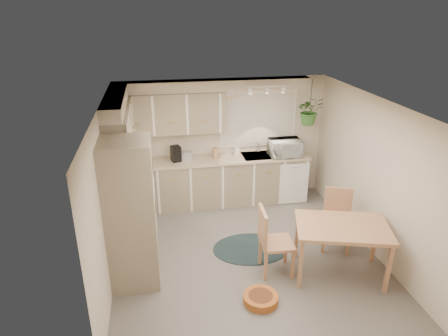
{
  "coord_description": "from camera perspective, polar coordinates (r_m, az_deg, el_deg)",
  "views": [
    {
      "loc": [
        -1.26,
        -5.2,
        3.67
      ],
      "look_at": [
        -0.25,
        0.55,
        1.25
      ],
      "focal_mm": 32.0,
      "sensor_mm": 36.0,
      "label": 1
    }
  ],
  "objects": [
    {
      "name": "upper_cab_left",
      "position": [
        6.49,
        -14.63,
        5.23
      ],
      "size": [
        0.35,
        2.0,
        0.75
      ],
      "primitive_type": "cube",
      "color": "gray",
      "rests_on": "wall_left"
    },
    {
      "name": "toaster",
      "position": [
        7.52,
        -5.66,
        1.72
      ],
      "size": [
        0.29,
        0.19,
        0.16
      ],
      "primitive_type": "cube",
      "rotation": [
        0.0,
        0.0,
        -0.15
      ],
      "color": "#B2B5BA",
      "rests_on": "counter_back"
    },
    {
      "name": "soffit_left",
      "position": [
        6.38,
        -15.27,
        9.28
      ],
      "size": [
        0.3,
        2.0,
        0.2
      ],
      "primitive_type": "cube",
      "color": "beige",
      "rests_on": "wall_left"
    },
    {
      "name": "track_light_bar",
      "position": [
        7.16,
        6.2,
        11.55
      ],
      "size": [
        0.8,
        0.04,
        0.04
      ],
      "primitive_type": "cube",
      "color": "silver",
      "rests_on": "ceiling"
    },
    {
      "name": "hanging_plant",
      "position": [
        7.71,
        12.12,
        7.59
      ],
      "size": [
        0.52,
        0.57,
        0.41
      ],
      "primitive_type": "imported",
      "rotation": [
        0.0,
        0.0,
        -0.09
      ],
      "color": "#336829",
      "rests_on": "ceiling"
    },
    {
      "name": "chair_left",
      "position": [
        5.86,
        7.57,
        -10.32
      ],
      "size": [
        0.51,
        0.51,
        1.03
      ],
      "primitive_type": "cube",
      "rotation": [
        0.0,
        0.0,
        -1.63
      ],
      "color": "tan",
      "rests_on": "floor"
    },
    {
      "name": "base_cab_back",
      "position": [
        7.78,
        -1.27,
        -2.0
      ],
      "size": [
        3.6,
        0.6,
        0.9
      ],
      "primitive_type": "cube",
      "color": "gray",
      "rests_on": "floor"
    },
    {
      "name": "counter_left",
      "position": [
        6.68,
        -12.8,
        -2.43
      ],
      "size": [
        0.64,
        1.89,
        0.04
      ],
      "primitive_type": "cube",
      "color": "beige",
      "rests_on": "base_cab_left"
    },
    {
      "name": "coffee_maker",
      "position": [
        7.47,
        -6.9,
        2.04
      ],
      "size": [
        0.21,
        0.23,
        0.29
      ],
      "primitive_type": "cube",
      "rotation": [
        0.0,
        0.0,
        0.26
      ],
      "color": "black",
      "rests_on": "counter_back"
    },
    {
      "name": "knife_block",
      "position": [
        7.6,
        -1.27,
        2.21
      ],
      "size": [
        0.1,
        0.1,
        0.2
      ],
      "primitive_type": "cube",
      "rotation": [
        0.0,
        0.0,
        0.16
      ],
      "color": "tan",
      "rests_on": "counter_back"
    },
    {
      "name": "wall_clock",
      "position": [
        7.56,
        0.96,
        11.09
      ],
      "size": [
        0.3,
        0.03,
        0.3
      ],
      "primitive_type": "cylinder",
      "rotation": [
        1.57,
        0.0,
        0.0
      ],
      "color": "gold",
      "rests_on": "wall_back"
    },
    {
      "name": "chair_back",
      "position": [
        6.6,
        15.85,
        -7.3
      ],
      "size": [
        0.59,
        0.59,
        0.97
      ],
      "primitive_type": "cube",
      "rotation": [
        0.0,
        0.0,
        2.76
      ],
      "color": "tan",
      "rests_on": "floor"
    },
    {
      "name": "soffit_back",
      "position": [
        7.36,
        -1.58,
        11.73
      ],
      "size": [
        3.6,
        0.3,
        0.2
      ],
      "primitive_type": "cube",
      "color": "beige",
      "rests_on": "wall_back"
    },
    {
      "name": "floor",
      "position": [
        6.49,
        3.05,
        -12.01
      ],
      "size": [
        4.2,
        4.2,
        0.0
      ],
      "primitive_type": "plane",
      "color": "#5F5A54",
      "rests_on": "ground"
    },
    {
      "name": "wall_back",
      "position": [
        7.81,
        -0.21,
        4.03
      ],
      "size": [
        4.0,
        0.04,
        2.4
      ],
      "primitive_type": "cube",
      "color": "beige",
      "rests_on": "floor"
    },
    {
      "name": "cooktop",
      "position": [
        6.15,
        -12.89,
        -4.43
      ],
      "size": [
        0.52,
        0.58,
        0.02
      ],
      "primitive_type": "cube",
      "color": "silver",
      "rests_on": "counter_left"
    },
    {
      "name": "braided_rug",
      "position": [
        6.58,
        3.81,
        -11.41
      ],
      "size": [
        1.29,
        1.01,
        0.01
      ],
      "primitive_type": "ellipsoid",
      "rotation": [
        0.0,
        0.0,
        -0.08
      ],
      "color": "black",
      "rests_on": "floor"
    },
    {
      "name": "microwave",
      "position": [
        7.73,
        8.72,
        3.13
      ],
      "size": [
        0.6,
        0.34,
        0.41
      ],
      "primitive_type": "imported",
      "rotation": [
        0.0,
        0.0,
        0.02
      ],
      "color": "silver",
      "rests_on": "counter_back"
    },
    {
      "name": "ceiling",
      "position": [
        5.5,
        3.57,
        9.09
      ],
      "size": [
        4.2,
        4.2,
        0.0
      ],
      "primitive_type": "plane",
      "color": "white",
      "rests_on": "wall_back"
    },
    {
      "name": "oven_stack",
      "position": [
        5.51,
        -13.17,
        -6.59
      ],
      "size": [
        0.65,
        0.65,
        2.1
      ],
      "primitive_type": "cube",
      "color": "gray",
      "rests_on": "floor"
    },
    {
      "name": "window_frame",
      "position": [
        7.82,
        4.91,
        7.03
      ],
      "size": [
        1.5,
        0.02,
        1.1
      ],
      "primitive_type": "cube",
      "color": "white",
      "rests_on": "wall_back"
    },
    {
      "name": "wall_left",
      "position": [
        5.8,
        -16.36,
        -3.69
      ],
      "size": [
        0.04,
        4.2,
        2.4
      ],
      "primitive_type": "cube",
      "color": "beige",
      "rests_on": "floor"
    },
    {
      "name": "soap_bottle",
      "position": [
        7.79,
        1.79,
        2.3
      ],
      "size": [
        0.12,
        0.22,
        0.1
      ],
      "primitive_type": "imported",
      "rotation": [
        0.0,
        0.0,
        0.14
      ],
      "color": "silver",
      "rests_on": "counter_back"
    },
    {
      "name": "counter_back",
      "position": [
        7.59,
        -1.29,
        1.21
      ],
      "size": [
        3.64,
        0.64,
        0.04
      ],
      "primitive_type": "cube",
      "color": "beige",
      "rests_on": "base_cab_back"
    },
    {
      "name": "base_cab_left",
      "position": [
        6.89,
        -12.55,
        -5.98
      ],
      "size": [
        0.6,
        1.85,
        0.9
      ],
      "primitive_type": "cube",
      "color": "gray",
      "rests_on": "floor"
    },
    {
      "name": "dishwasher_front",
      "position": [
        7.87,
        9.95,
        -2.26
      ],
      "size": [
        0.58,
        0.02,
        0.83
      ],
      "primitive_type": "cube",
      "color": "silver",
      "rests_on": "base_cab_back"
    },
    {
      "name": "wall_front",
      "position": [
        4.16,
        10.07,
        -14.33
      ],
      "size": [
        4.0,
        0.04,
        2.4
      ],
      "primitive_type": "cube",
      "color": "beige",
      "rests_on": "floor"
    },
    {
      "name": "window_blinds",
      "position": [
        7.81,
        4.93,
        7.01
      ],
      "size": [
        1.4,
        0.02,
        1.0
      ],
      "primitive_type": "cube",
      "color": "silver",
      "rests_on": "wall_back"
    },
    {
      "name": "dining_table",
      "position": [
        6.06,
        16.2,
        -11.17
      ],
      "size": [
        1.46,
        1.17,
        0.8
      ],
      "primitive_type": "cube",
      "rotation": [
        0.0,
        0.0,
        -0.27
      ],
      "color": "tan",
      "rests_on": "floor"
    },
    {
      "name": "range_hood",
      "position": [
        5.97,
        -13.46,
        -0.54
      ],
      "size": [
        0.4,
        0.6,
        0.14
      ],
      "primitive_type": "cube",
      "color": "silver",
      "rests_on": "upper_cab_left"
    },
    {
      "name": "wall_right",
      "position": [
        6.62,
        20.41,
        -0.93
      ],
      "size": [
        0.04,
        4.2,
        2.4
      ],
      "primitive_type": "cube",
      "color": "beige",
      "rests_on": "floor"
    },
    {
      "name": "sink",
      "position": [
        7.78,
        5.26,
        1.51
      ],
      "size": [
        0.7,
        0.48,
        0.1
      ],
      "primitive_type": "cube",
      "color": "#B2B5BA",
      "rests_on": "counter_back"
    },
    {
      "name": "upper_cab_back",
      "position": [
        7.37,
        -7.74,
        7.75
      ],
      "size": [
        2.0,
        0.35,
        0.75
      ],
      "primitive_type": "cube",
      "color": "gray",
      "rests_on": "wall_back"
    },
    {
      "name": "pet_bed",
      "position": [
        5.57,
        5.25,
        -18.09
      ],
      "size": [
        0.59,
        0.59,
        0.11
      ],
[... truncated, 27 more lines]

